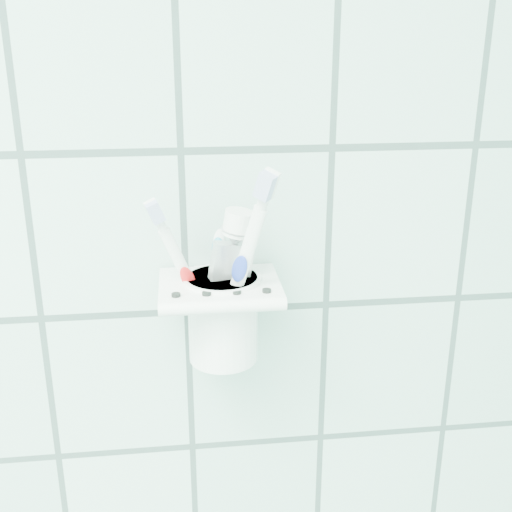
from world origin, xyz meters
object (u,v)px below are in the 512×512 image
Objects in this scene: cup at (223,314)px; toothbrush_pink at (218,263)px; holder_bracket at (220,289)px; toothbrush_blue at (220,258)px; toothbrush_orange at (215,250)px; toothpaste_tube at (215,270)px.

toothbrush_pink is at bearing 102.28° from cup.
toothbrush_blue reaches higher than holder_bracket.
toothbrush_pink is (-0.00, 0.02, 0.02)m from holder_bracket.
holder_bracket is 0.67× the size of toothbrush_pink.
toothbrush_orange is at bearing -118.16° from toothbrush_pink.
toothbrush_blue reaches higher than toothpaste_tube.
toothbrush_blue is 0.01m from toothpaste_tube.
cup is 0.47× the size of toothbrush_blue.
toothbrush_pink reaches higher than toothpaste_tube.
toothbrush_orange is (-0.00, -0.01, 0.02)m from toothbrush_pink.
holder_bracket is 0.02m from toothpaste_tube.
toothbrush_blue is at bearing 88.87° from toothbrush_orange.
toothbrush_orange is at bearing 53.82° from toothpaste_tube.
cup is at bearing 50.63° from holder_bracket.
toothbrush_blue is 0.01m from toothbrush_orange.
toothbrush_blue reaches higher than cup.
toothpaste_tube is at bearing 118.56° from holder_bracket.
holder_bracket is 0.62× the size of toothbrush_blue.
toothpaste_tube is (-0.01, -0.01, -0.01)m from toothbrush_blue.
toothbrush_orange reaches higher than toothbrush_pink.
cup is at bearing -37.48° from toothpaste_tube.
toothbrush_blue is (0.00, 0.02, 0.03)m from holder_bracket.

